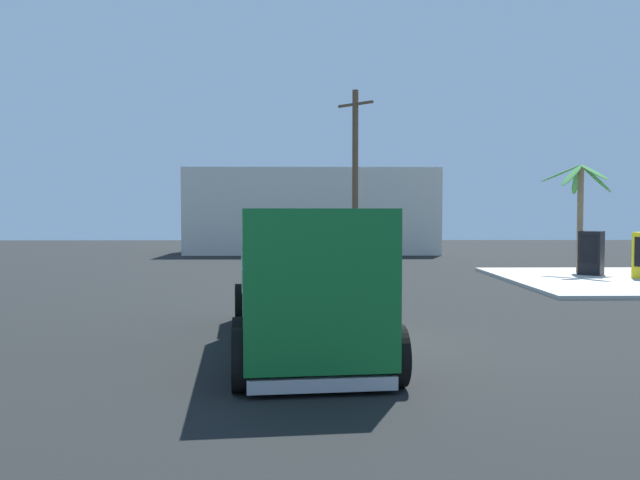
{
  "coord_description": "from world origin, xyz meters",
  "views": [
    {
      "loc": [
        -1.28,
        -13.64,
        2.82
      ],
      "look_at": [
        -1.06,
        -0.22,
        2.23
      ],
      "focal_mm": 36.27,
      "sensor_mm": 36.0,
      "label": 1
    }
  ],
  "objects": [
    {
      "name": "ground_plane",
      "position": [
        0.0,
        0.0,
        0.0
      ],
      "size": [
        100.0,
        100.0,
        0.0
      ],
      "primitive_type": "plane",
      "color": "black"
    },
    {
      "name": "sidewalk_corner_far",
      "position": [
        11.83,
        11.83,
        0.07
      ],
      "size": [
        10.34,
        10.34,
        0.14
      ],
      "primitive_type": "cube",
      "color": "beige",
      "rests_on": "ground"
    },
    {
      "name": "delivery_truck",
      "position": [
        -1.44,
        -0.48,
        1.49
      ],
      "size": [
        3.51,
        7.99,
        2.87
      ],
      "color": "#146B2D",
      "rests_on": "ground"
    },
    {
      "name": "vending_machine_blue",
      "position": [
        10.67,
        13.45,
        1.07
      ],
      "size": [
        1.17,
        1.15,
        1.85
      ],
      "color": "black",
      "rests_on": "sidewalk_corner_far"
    },
    {
      "name": "palm_tree_far",
      "position": [
        10.61,
        14.52,
        3.34
      ],
      "size": [
        3.03,
        3.08,
        4.76
      ],
      "color": "#7A6647",
      "rests_on": "sidewalk_corner_far"
    },
    {
      "name": "utility_pole",
      "position": [
        1.03,
        18.79,
        4.58
      ],
      "size": [
        1.67,
        1.61,
        8.88
      ],
      "color": "brown",
      "rests_on": "ground"
    },
    {
      "name": "building_backdrop",
      "position": [
        -1.09,
        30.5,
        2.83
      ],
      "size": [
        16.65,
        6.0,
        5.66
      ],
      "primitive_type": "cube",
      "color": "beige",
      "rests_on": "ground"
    }
  ]
}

